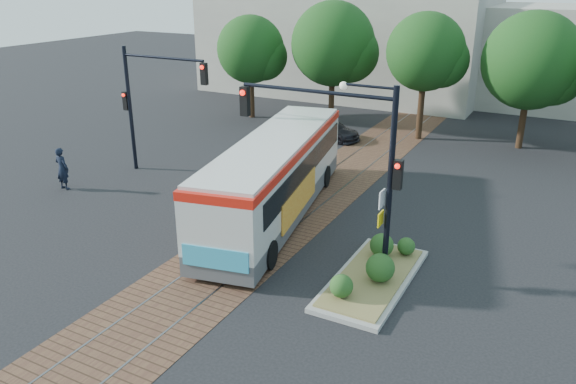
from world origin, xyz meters
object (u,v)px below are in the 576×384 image
object	(u,v)px
parked_car	(330,129)
signal_pole_left	(147,94)
traffic_island	(374,271)
signal_pole_main	(352,150)
officer	(62,169)
city_bus	(276,173)

from	to	relation	value
parked_car	signal_pole_left	bearing A→B (deg)	164.63
traffic_island	parked_car	world-z (taller)	traffic_island
signal_pole_main	signal_pole_left	world-z (taller)	signal_pole_main
traffic_island	officer	world-z (taller)	officer
traffic_island	signal_pole_main	xyz separation A→B (m)	(-0.96, 0.09, 3.83)
signal_pole_left	parked_car	bearing A→B (deg)	61.44
officer	parked_car	xyz separation A→B (m)	(7.21, 13.26, -0.40)
city_bus	parked_car	size ratio (longest dim) A/B	3.14
traffic_island	parked_car	bearing A→B (deg)	118.91
signal_pole_left	officer	world-z (taller)	signal_pole_left
signal_pole_main	signal_pole_left	size ratio (longest dim) A/B	1.00
traffic_island	signal_pole_main	bearing A→B (deg)	174.64
signal_pole_left	officer	size ratio (longest dim) A/B	3.10
signal_pole_main	parked_car	xyz separation A→B (m)	(-7.03, 14.37, -3.60)
traffic_island	signal_pole_main	world-z (taller)	signal_pole_main
signal_pole_left	officer	bearing A→B (deg)	-118.45
signal_pole_main	traffic_island	bearing A→B (deg)	-5.36
traffic_island	signal_pole_main	size ratio (longest dim) A/B	0.87
parked_car	signal_pole_main	bearing A→B (deg)	-140.74
traffic_island	city_bus	bearing A→B (deg)	149.50
city_bus	traffic_island	world-z (taller)	city_bus
signal_pole_main	officer	bearing A→B (deg)	175.58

